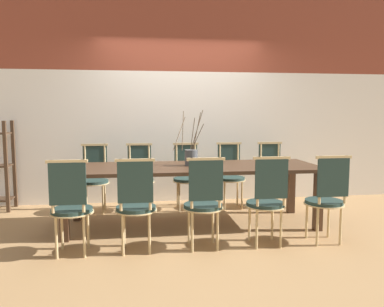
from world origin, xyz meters
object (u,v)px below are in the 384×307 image
Objects in this scene: chair_near_center at (204,200)px; vase_centerpiece at (191,157)px; book_stack at (133,164)px; dining_table at (192,172)px; chair_far_center at (187,174)px.

vase_centerpiece reaches higher than chair_near_center.
book_stack is (-0.70, 0.03, -0.08)m from vase_centerpiece.
dining_table is 4.55× the size of vase_centerpiece.
vase_centerpiece is (-0.01, 0.85, 0.34)m from chair_near_center.
chair_near_center is (0.01, -0.83, -0.16)m from dining_table.
vase_centerpiece reaches higher than book_stack.
chair_near_center reaches higher than dining_table.
dining_table is at bearing -76.35° from vase_centerpiece.
chair_near_center is at bearing -89.43° from dining_table.
chair_far_center is at bearing 46.35° from book_stack.
chair_near_center is 1.65m from chair_far_center.
vase_centerpiece is at bearing 103.65° from dining_table.
book_stack is (-0.74, -0.77, 0.26)m from chair_far_center.
vase_centerpiece is at bearing -2.21° from book_stack.
book_stack is (-0.70, 0.05, 0.10)m from dining_table.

